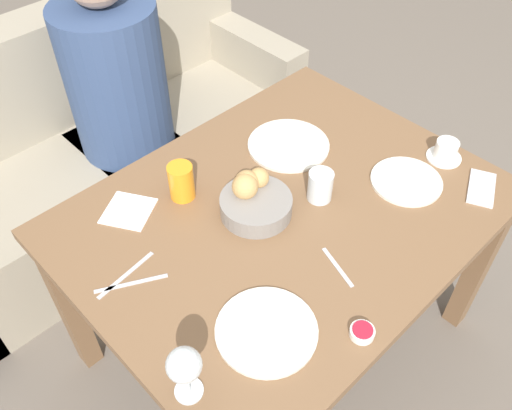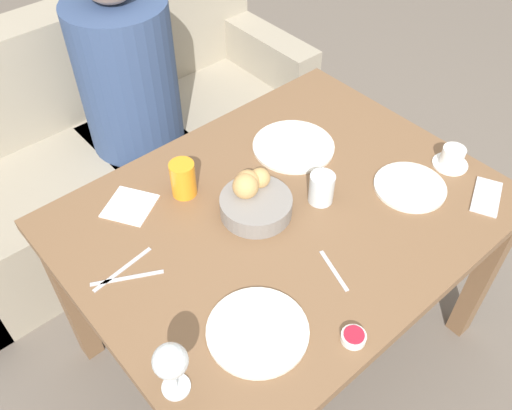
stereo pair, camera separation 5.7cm
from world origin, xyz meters
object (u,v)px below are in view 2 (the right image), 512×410
Objects in this scene: plate_far_center at (293,146)px; wine_glass at (171,362)px; plate_near_left at (258,331)px; water_tumbler at (322,188)px; couch at (112,146)px; bread_basket at (254,199)px; coffee_cup at (452,158)px; cell_phone at (486,197)px; napkin at (130,206)px; seated_person at (136,120)px; plate_near_right at (410,187)px; juice_glass at (183,179)px; knife_silver at (123,269)px; fork_silver at (127,278)px; jam_bowl_berry at (354,337)px; spoon_coffee at (334,271)px.

wine_glass reaches higher than plate_far_center.
plate_near_left is 0.48m from water_tumbler.
couch is 1.38m from plate_near_left.
bread_basket reaches higher than coffee_cup.
plate_far_center is 0.60m from cell_phone.
couch is 1.42m from coffee_cup.
seated_person is at bearing 58.99° from napkin.
plate_near_right is 0.22m from cell_phone.
plate_near_right is (0.66, 0.07, 0.00)m from plate_near_left.
bread_basket is (-0.09, -0.82, 0.24)m from seated_person.
juice_glass reaches higher than knife_silver.
coffee_cup reaches higher than plate_near_right.
napkin is at bearing 141.87° from water_tumbler.
water_tumbler is 0.49m from cell_phone.
plate_far_center is 1.47× the size of napkin.
knife_silver is (-0.29, -0.13, -0.05)m from juice_glass.
seated_person is 0.86m from bread_basket.
wine_glass reaches higher than plate_near_left.
knife_silver is at bearing 79.08° from fork_silver.
couch is at bearing 107.48° from plate_near_right.
couch is 1.51m from jam_bowl_berry.
spoon_coffee is at bearing -175.28° from coffee_cup.
couch is at bearing 65.32° from knife_silver.
plate_near_right is at bearing -20.24° from knife_silver.
water_tumbler reaches higher than knife_silver.
plate_near_left reaches higher than napkin.
cell_phone is (0.27, -0.54, -0.00)m from plate_far_center.
plate_near_left is at bearing 133.98° from jam_bowl_berry.
cell_phone is at bearing -39.89° from water_tumbler.
water_tumbler is 0.50× the size of knife_silver.
plate_near_right is at bearing 128.50° from cell_phone.
wine_glass is 0.92× the size of fork_silver.
bread_basket is at bearing -59.12° from juice_glass.
jam_bowl_berry is (0.38, -0.17, -0.10)m from wine_glass.
fork_silver is (-0.40, 0.03, -0.04)m from bread_basket.
couch is 1.34m from plate_near_right.
couch reaches higher than knife_silver.
bread_basket is 0.68m from cell_phone.
juice_glass is 0.66× the size of fork_silver.
cell_phone is at bearing -7.25° from plate_near_left.
bread_basket is at bearing 143.00° from cell_phone.
jam_bowl_berry is at bearing -60.56° from knife_silver.
seated_person is 0.96m from fork_silver.
fork_silver is at bearing 121.51° from jam_bowl_berry.
wine_glass reaches higher than juice_glass.
coffee_cup is (0.59, -0.25, -0.01)m from bread_basket.
coffee_cup is 1.84× the size of jam_bowl_berry.
spoon_coffee is at bearing 168.52° from cell_phone.
plate_near_right is at bearing 3.73° from wine_glass.
cell_phone is (0.95, -0.44, 0.00)m from fork_silver.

